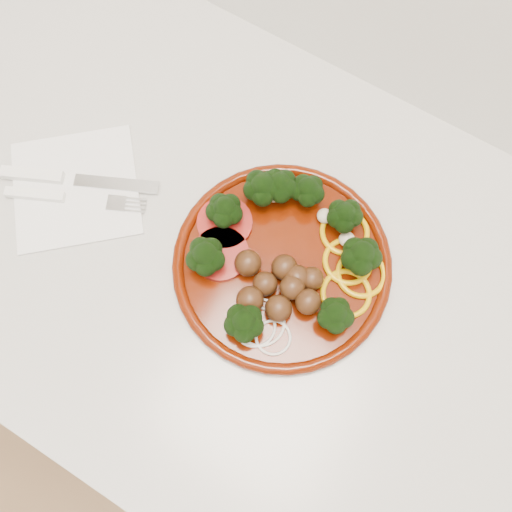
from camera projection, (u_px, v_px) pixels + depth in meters
The scene contains 5 objects.
counter at pixel (158, 276), 1.15m from camera, with size 2.40×0.60×0.90m.
plate at pixel (284, 258), 0.67m from camera, with size 0.26×0.26×0.06m.
napkin at pixel (76, 188), 0.71m from camera, with size 0.15×0.15×0.00m, color white.
knife at pixel (59, 178), 0.71m from camera, with size 0.19×0.10×0.01m.
fork at pixel (52, 196), 0.70m from camera, with size 0.16×0.09×0.01m.
Camera 1 is at (0.34, 1.53, 1.55)m, focal length 40.00 mm.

